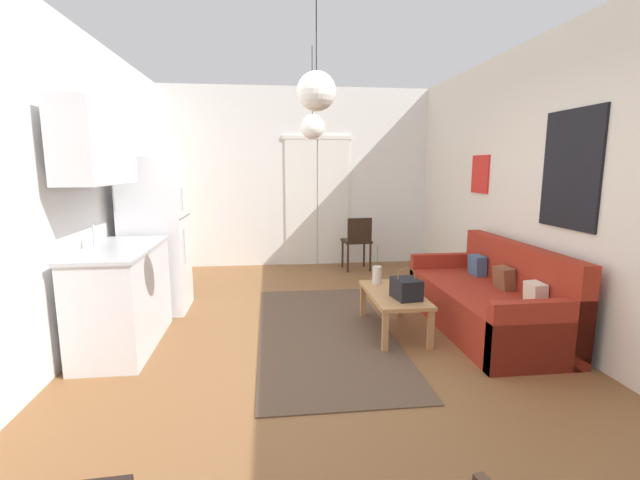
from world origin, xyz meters
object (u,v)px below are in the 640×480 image
handbag (406,288)px  accent_chair (357,240)px  coffee_table (394,298)px  pendant_lamp_near (316,91)px  refrigerator (156,235)px  pendant_lamp_far (312,127)px  couch (490,302)px  bamboo_vase (377,275)px

handbag → accent_chair: bearing=87.7°
coffee_table → pendant_lamp_near: pendant_lamp_near is taller
accent_chair → refrigerator: bearing=27.4°
pendant_lamp_near → pendant_lamp_far: size_ratio=0.92×
couch → pendant_lamp_far: (-1.70, 0.85, 1.76)m
couch → accent_chair: 2.75m
handbag → refrigerator: (-2.51, 1.17, 0.36)m
coffee_table → pendant_lamp_far: pendant_lamp_far is taller
bamboo_vase → pendant_lamp_near: bearing=-121.4°
couch → pendant_lamp_far: pendant_lamp_far is taller
bamboo_vase → pendant_lamp_far: size_ratio=0.42×
coffee_table → accent_chair: bearing=86.3°
pendant_lamp_near → pendant_lamp_far: 1.74m
pendant_lamp_near → pendant_lamp_far: same height
bamboo_vase → refrigerator: 2.48m
handbag → pendant_lamp_far: size_ratio=0.32×
coffee_table → handbag: handbag is taller
couch → pendant_lamp_far: size_ratio=2.05×
coffee_table → bamboo_vase: size_ratio=2.45×
couch → bamboo_vase: size_ratio=4.82×
couch → bamboo_vase: bearing=160.1°
refrigerator → couch: bearing=-16.5°
bamboo_vase → accent_chair: size_ratio=0.48×
bamboo_vase → handbag: bamboo_vase is taller
pendant_lamp_far → accent_chair: bearing=63.6°
bamboo_vase → accent_chair: accent_chair is taller
accent_chair → pendant_lamp_near: size_ratio=0.96×
handbag → pendant_lamp_near: size_ratio=0.34×
accent_chair → pendant_lamp_near: pendant_lamp_near is taller
handbag → coffee_table: bearing=105.1°
handbag → pendant_lamp_near: (-0.92, -0.73, 1.62)m
refrigerator → pendant_lamp_near: bearing=-50.0°
pendant_lamp_near → coffee_table: bearing=47.2°
coffee_table → pendant_lamp_far: 2.00m
coffee_table → pendant_lamp_far: (-0.72, 0.80, 1.69)m
pendant_lamp_far → handbag: bearing=-52.4°
bamboo_vase → handbag: size_ratio=1.34×
refrigerator → pendant_lamp_near: pendant_lamp_near is taller
bamboo_vase → accent_chair: bearing=83.6°
accent_chair → pendant_lamp_near: (-1.03, -3.51, 1.63)m
pendant_lamp_far → pendant_lamp_near: bearing=-94.8°
refrigerator → accent_chair: refrigerator is taller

